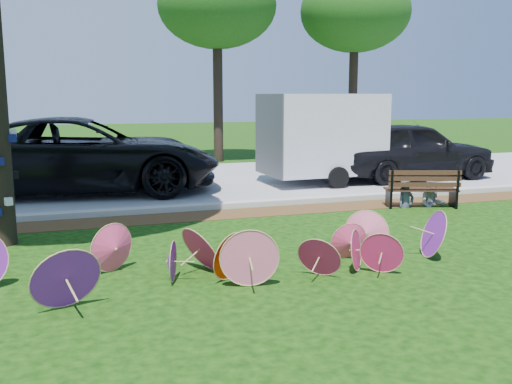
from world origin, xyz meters
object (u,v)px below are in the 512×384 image
dark_pickup (410,150)px  person_left (407,180)px  cargo_trailer (322,134)px  person_right (433,179)px  park_bench (421,188)px  black_van (83,155)px  parasol_pile (233,251)px

dark_pickup → person_left: (-2.54, -3.82, -0.26)m
cargo_trailer → person_left: (0.34, -3.87, -0.80)m
cargo_trailer → person_right: (1.04, -3.87, -0.81)m
cargo_trailer → park_bench: cargo_trailer is taller
black_van → park_bench: size_ratio=4.29×
person_left → black_van: bearing=136.0°
parasol_pile → black_van: black_van is taller
black_van → cargo_trailer: 6.58m
park_bench → black_van: bearing=167.6°
parasol_pile → cargo_trailer: (4.75, 7.49, 1.06)m
cargo_trailer → person_right: size_ratio=2.62×
cargo_trailer → person_left: bearing=-87.0°
dark_pickup → cargo_trailer: bearing=87.3°
cargo_trailer → park_bench: size_ratio=1.96×
dark_pickup → park_bench: (-2.19, -3.87, -0.45)m
black_van → park_bench: black_van is taller
park_bench → person_left: bearing=-169.5°
cargo_trailer → person_left: 3.97m
park_bench → parasol_pile: bearing=-128.1°
parasol_pile → person_left: 6.25m
black_van → person_right: bearing=-112.8°
black_van → dark_pickup: size_ratio=1.36×
black_van → cargo_trailer: cargo_trailer is taller
parasol_pile → park_bench: (5.44, 3.57, 0.06)m
dark_pickup → cargo_trailer: cargo_trailer is taller
parasol_pile → person_right: size_ratio=5.98×
cargo_trailer → person_right: bearing=-77.0°
cargo_trailer → person_left: cargo_trailer is taller
person_left → cargo_trailer: bearing=83.0°
dark_pickup → parasol_pile: bearing=132.5°
person_left → person_right: person_left is taller
parasol_pile → person_left: bearing=35.4°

